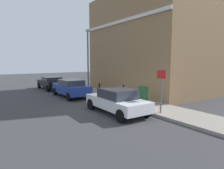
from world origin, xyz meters
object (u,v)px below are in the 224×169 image
car_white (117,101)px  street_sign (161,85)px  utility_cabinet (143,96)px  lamppost (88,57)px  bollard_near_cabinet (124,91)px  car_blue (71,88)px  car_black (52,83)px  bollard_far_kerb (99,89)px

car_white → street_sign: (1.67, -1.67, 0.95)m
utility_cabinet → street_sign: street_sign is taller
lamppost → bollard_near_cabinet: bearing=-89.8°
car_blue → car_black: (0.02, 5.29, -0.06)m
lamppost → utility_cabinet: bearing=-90.6°
car_blue → utility_cabinet: 6.33m
bollard_far_kerb → street_sign: bearing=-88.4°
car_white → car_black: car_white is taller
car_white → utility_cabinet: bearing=-79.1°
car_white → utility_cabinet: (2.35, 0.42, -0.03)m
car_white → lamppost: size_ratio=0.73×
car_black → lamppost: (2.55, -3.35, 2.61)m
bollard_far_kerb → bollard_near_cabinet: bearing=-63.3°
car_black → bollard_near_cabinet: (2.57, -8.94, 0.01)m
street_sign → car_blue: bearing=102.9°
bollard_near_cabinet → street_sign: 4.43m
car_white → lamppost: (2.43, 8.18, 2.59)m
car_black → utility_cabinet: size_ratio=3.61×
bollard_near_cabinet → street_sign: size_ratio=0.45×
utility_cabinet → street_sign: size_ratio=0.50×
bollard_far_kerb → lamppost: lamppost is taller
car_blue → bollard_near_cabinet: car_blue is taller
car_blue → bollard_near_cabinet: bearing=-145.3°
car_blue → lamppost: (2.57, 1.94, 2.55)m
bollard_near_cabinet → bollard_far_kerb: same height
bollard_near_cabinet → lamppost: (-0.02, 5.59, 2.60)m
car_black → street_sign: (1.79, -13.20, 0.97)m
bollard_near_cabinet → bollard_far_kerb: (-0.95, 1.89, 0.00)m
car_blue → bollard_far_kerb: (1.64, -1.76, -0.05)m
utility_cabinet → bollard_near_cabinet: size_ratio=1.11×
utility_cabinet → bollard_near_cabinet: utility_cabinet is taller
car_blue → bollard_near_cabinet: 4.48m
car_blue → utility_cabinet: car_blue is taller
car_blue → car_black: car_blue is taller
car_blue → lamppost: 4.10m
bollard_near_cabinet → car_black: bearing=106.0°
car_white → car_black: size_ratio=1.01×
bollard_near_cabinet → street_sign: street_sign is taller
utility_cabinet → bollard_near_cabinet: bearing=87.4°
car_white → bollard_near_cabinet: 3.56m
car_white → utility_cabinet: size_ratio=3.64×
bollard_near_cabinet → car_white: bearing=-133.4°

